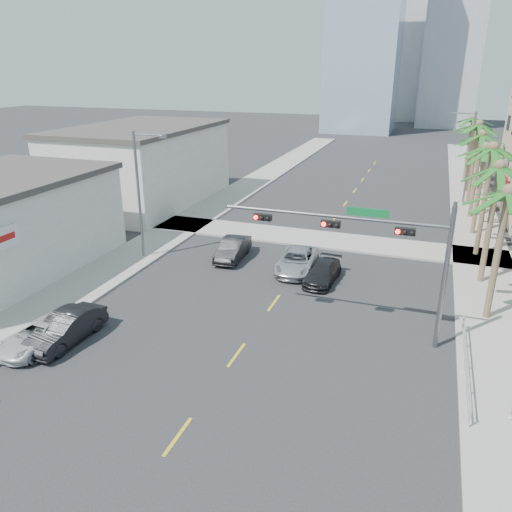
{
  "coord_description": "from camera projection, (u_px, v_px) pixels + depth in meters",
  "views": [
    {
      "loc": [
        7.81,
        -15.24,
        13.05
      ],
      "look_at": [
        -0.52,
        8.31,
        3.5
      ],
      "focal_mm": 35.0,
      "sensor_mm": 36.0,
      "label": 1
    }
  ],
  "objects": [
    {
      "name": "building_left_far",
      "position": [
        143.0,
        167.0,
        49.96
      ],
      "size": [
        11.0,
        18.0,
        7.2
      ],
      "primitive_type": "cube",
      "color": "beige",
      "rests_on": "ground"
    },
    {
      "name": "car_lane_left",
      "position": [
        233.0,
        249.0,
        35.85
      ],
      "size": [
        1.89,
        4.63,
        1.49
      ],
      "primitive_type": "imported",
      "rotation": [
        0.0,
        0.0,
        0.07
      ],
      "color": "black",
      "rests_on": "ground"
    },
    {
      "name": "sidewalk_right",
      "position": [
        484.0,
        267.0,
        34.36
      ],
      "size": [
        4.0,
        120.0,
        0.15
      ],
      "primitive_type": "cube",
      "color": "gray",
      "rests_on": "ground"
    },
    {
      "name": "tower_far_left",
      "position": [
        367.0,
        6.0,
        98.1
      ],
      "size": [
        14.0,
        14.0,
        48.0
      ],
      "primitive_type": "cube",
      "color": "#99B2C6",
      "rests_on": "ground"
    },
    {
      "name": "car_parked_far",
      "position": [
        41.0,
        334.0,
        24.6
      ],
      "size": [
        2.68,
        4.84,
        1.28
      ],
      "primitive_type": "imported",
      "rotation": [
        0.0,
        0.0,
        -0.12
      ],
      "color": "silver",
      "rests_on": "ground"
    },
    {
      "name": "sidewalk_cross",
      "position": [
        319.0,
        239.0,
        39.86
      ],
      "size": [
        80.0,
        4.0,
        0.15
      ],
      "primitive_type": "cube",
      "color": "gray",
      "rests_on": "ground"
    },
    {
      "name": "palm_tree_4",
      "position": [
        482.0,
        135.0,
        43.13
      ],
      "size": [
        4.8,
        4.8,
        8.16
      ],
      "color": "brown",
      "rests_on": "ground"
    },
    {
      "name": "ground",
      "position": [
        201.0,
        405.0,
        20.51
      ],
      "size": [
        260.0,
        260.0,
        0.0
      ],
      "primitive_type": "plane",
      "color": "#262628",
      "rests_on": "ground"
    },
    {
      "name": "palm_tree_1",
      "position": [
        500.0,
        168.0,
        29.39
      ],
      "size": [
        4.8,
        4.8,
        8.16
      ],
      "color": "brown",
      "rests_on": "ground"
    },
    {
      "name": "car_lane_right",
      "position": [
        323.0,
        273.0,
        32.01
      ],
      "size": [
        2.01,
        4.37,
        1.24
      ],
      "primitive_type": "imported",
      "rotation": [
        0.0,
        0.0,
        -0.07
      ],
      "color": "black",
      "rests_on": "ground"
    },
    {
      "name": "guardrail",
      "position": [
        466.0,
        361.0,
        22.35
      ],
      "size": [
        0.08,
        8.08,
        1.0
      ],
      "color": "silver",
      "rests_on": "ground"
    },
    {
      "name": "palm_tree_7",
      "position": [
        473.0,
        118.0,
        56.87
      ],
      "size": [
        4.8,
        4.8,
        8.16
      ],
      "color": "brown",
      "rests_on": "ground"
    },
    {
      "name": "car_lane_center",
      "position": [
        297.0,
        261.0,
        33.69
      ],
      "size": [
        2.75,
        5.32,
        1.43
      ],
      "primitive_type": "imported",
      "rotation": [
        0.0,
        0.0,
        0.07
      ],
      "color": "silver",
      "rests_on": "ground"
    },
    {
      "name": "sidewalk_left",
      "position": [
        174.0,
        231.0,
        41.84
      ],
      "size": [
        4.0,
        120.0,
        0.15
      ],
      "primitive_type": "cube",
      "color": "gray",
      "rests_on": "ground"
    },
    {
      "name": "palm_tree_5",
      "position": [
        479.0,
        125.0,
        47.59
      ],
      "size": [
        4.8,
        4.8,
        8.52
      ],
      "color": "brown",
      "rests_on": "ground"
    },
    {
      "name": "palm_tree_3",
      "position": [
        486.0,
        148.0,
        38.68
      ],
      "size": [
        4.8,
        4.8,
        7.8
      ],
      "color": "brown",
      "rests_on": "ground"
    },
    {
      "name": "palm_tree_6",
      "position": [
        475.0,
        126.0,
        52.42
      ],
      "size": [
        4.8,
        4.8,
        7.8
      ],
      "color": "brown",
      "rests_on": "ground"
    },
    {
      "name": "tower_far_center",
      "position": [
        403.0,
        32.0,
        124.04
      ],
      "size": [
        16.0,
        16.0,
        42.0
      ],
      "primitive_type": "cube",
      "color": "#ADADB2",
      "rests_on": "ground"
    },
    {
      "name": "palm_tree_2",
      "position": [
        493.0,
        149.0,
        33.85
      ],
      "size": [
        4.8,
        4.8,
        8.52
      ],
      "color": "brown",
      "rests_on": "ground"
    },
    {
      "name": "car_parked_mid",
      "position": [
        66.0,
        328.0,
        24.96
      ],
      "size": [
        1.8,
        4.69,
        1.53
      ],
      "primitive_type": "imported",
      "rotation": [
        0.0,
        0.0,
        -0.04
      ],
      "color": "black",
      "rests_on": "ground"
    },
    {
      "name": "palm_tree_0",
      "position": [
        509.0,
        193.0,
        24.94
      ],
      "size": [
        4.8,
        4.8,
        7.8
      ],
      "color": "brown",
      "rests_on": "ground"
    },
    {
      "name": "traffic_signal_mast",
      "position": [
        377.0,
        244.0,
        23.91
      ],
      "size": [
        11.12,
        0.54,
        7.2
      ],
      "color": "slate",
      "rests_on": "ground"
    },
    {
      "name": "streetlight_left",
      "position": [
        141.0,
        189.0,
        34.46
      ],
      "size": [
        2.55,
        0.25,
        9.0
      ],
      "color": "slate",
      "rests_on": "ground"
    },
    {
      "name": "streetlight_right",
      "position": [
        468.0,
        153.0,
        48.75
      ],
      "size": [
        2.55,
        0.25,
        9.0
      ],
      "color": "slate",
      "rests_on": "ground"
    }
  ]
}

